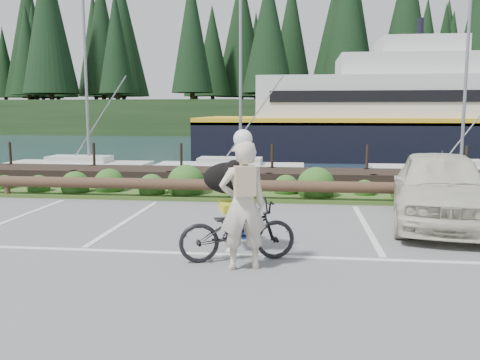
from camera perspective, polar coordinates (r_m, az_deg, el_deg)
name	(u,v)px	position (r m, az deg, el deg)	size (l,w,h in m)	color
ground	(231,249)	(9.08, -1.04, -7.70)	(72.00, 72.00, 0.00)	#5D5D5F
harbor_backdrop	(296,125)	(87.17, 6.30, 6.18)	(170.00, 160.00, 30.00)	#192C3C
vegetation_strip	(257,196)	(14.22, 1.87, -1.82)	(34.00, 1.60, 0.10)	#3D5B21
log_rail	(254,202)	(13.54, 1.61, -2.52)	(32.00, 0.30, 0.60)	#443021
bicycle	(237,230)	(8.26, -0.29, -5.69)	(0.66, 1.90, 1.00)	black
cyclist	(243,205)	(7.73, 0.32, -2.88)	(0.72, 0.48, 1.99)	beige
dog	(231,178)	(8.71, -1.04, 0.21)	(0.96, 0.47, 0.55)	black
parked_car	(440,188)	(11.62, 21.54, -0.79)	(1.89, 4.69, 1.60)	beige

